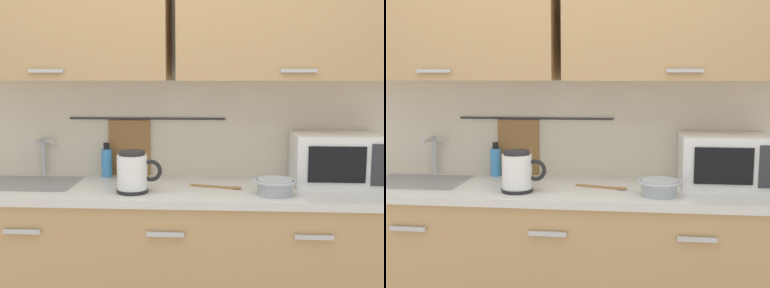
# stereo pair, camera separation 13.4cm
# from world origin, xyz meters

# --- Properties ---
(counter_unit) EXTENTS (2.53, 0.64, 0.90)m
(counter_unit) POSITION_xyz_m (-0.01, 0.30, 0.46)
(counter_unit) COLOR tan
(counter_unit) RESTS_ON ground
(back_wall_assembly) EXTENTS (3.70, 0.41, 2.50)m
(back_wall_assembly) POSITION_xyz_m (-0.00, 0.53, 1.52)
(back_wall_assembly) COLOR silver
(back_wall_assembly) RESTS_ON ground
(sink_faucet) EXTENTS (0.09, 0.17, 0.22)m
(sink_faucet) POSITION_xyz_m (-0.77, 0.53, 1.04)
(sink_faucet) COLOR #B2B5BA
(sink_faucet) RESTS_ON counter_unit
(microwave) EXTENTS (0.46, 0.35, 0.27)m
(microwave) POSITION_xyz_m (0.87, 0.41, 1.04)
(microwave) COLOR white
(microwave) RESTS_ON counter_unit
(electric_kettle) EXTENTS (0.23, 0.16, 0.21)m
(electric_kettle) POSITION_xyz_m (-0.18, 0.15, 1.00)
(electric_kettle) COLOR black
(electric_kettle) RESTS_ON counter_unit
(dish_soap_bottle) EXTENTS (0.06, 0.06, 0.20)m
(dish_soap_bottle) POSITION_xyz_m (-0.40, 0.52, 0.99)
(dish_soap_bottle) COLOR #3F8CD8
(dish_soap_bottle) RESTS_ON counter_unit
(mug_near_sink) EXTENTS (0.12, 0.08, 0.09)m
(mug_near_sink) POSITION_xyz_m (-0.27, 0.48, 0.95)
(mug_near_sink) COLOR green
(mug_near_sink) RESTS_ON counter_unit
(mixing_bowl) EXTENTS (0.21, 0.21, 0.08)m
(mixing_bowl) POSITION_xyz_m (0.52, 0.14, 0.94)
(mixing_bowl) COLOR #A5ADB7
(mixing_bowl) RESTS_ON counter_unit
(wooden_spoon) EXTENTS (0.27, 0.09, 0.01)m
(wooden_spoon) POSITION_xyz_m (0.27, 0.27, 0.91)
(wooden_spoon) COLOR #9E7042
(wooden_spoon) RESTS_ON counter_unit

